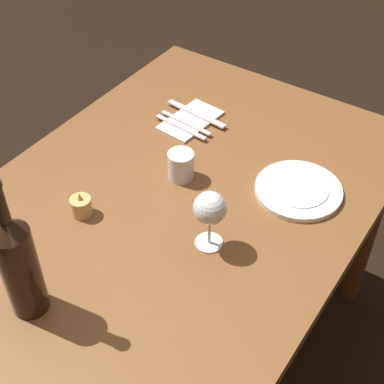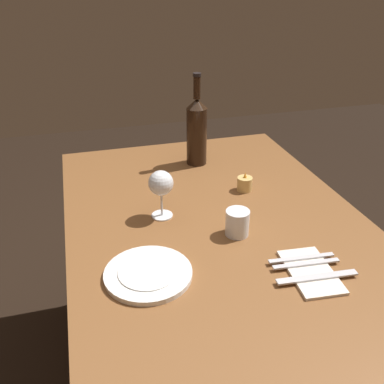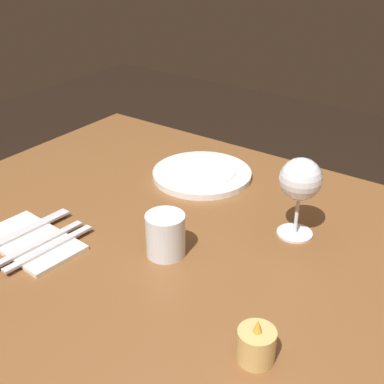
{
  "view_description": "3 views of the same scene",
  "coord_description": "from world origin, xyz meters",
  "px_view_note": "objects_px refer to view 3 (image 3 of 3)",
  "views": [
    {
      "loc": [
        -0.82,
        -0.62,
        1.72
      ],
      "look_at": [
        0.01,
        -0.06,
        0.79
      ],
      "focal_mm": 53.13,
      "sensor_mm": 36.0,
      "label": 1
    },
    {
      "loc": [
        1.05,
        -0.37,
        1.44
      ],
      "look_at": [
        -0.01,
        -0.08,
        0.84
      ],
      "focal_mm": 40.09,
      "sensor_mm": 36.0,
      "label": 2
    },
    {
      "loc": [
        -0.38,
        0.61,
        1.27
      ],
      "look_at": [
        0.06,
        -0.01,
        0.86
      ],
      "focal_mm": 48.47,
      "sensor_mm": 36.0,
      "label": 3
    }
  ],
  "objects_px": {
    "folded_napkin": "(31,242)",
    "table_knife": "(20,233)",
    "water_tumbler": "(166,237)",
    "fork_outer": "(49,248)",
    "votive_candle": "(256,346)",
    "dinner_plate": "(202,174)",
    "wine_glass_left": "(300,181)",
    "fork_inner": "(40,243)"
  },
  "relations": [
    {
      "from": "folded_napkin",
      "to": "table_knife",
      "type": "relative_size",
      "value": 0.94
    },
    {
      "from": "water_tumbler",
      "to": "fork_outer",
      "type": "relative_size",
      "value": 0.43
    },
    {
      "from": "water_tumbler",
      "to": "votive_candle",
      "type": "bearing_deg",
      "value": 153.67
    },
    {
      "from": "dinner_plate",
      "to": "fork_outer",
      "type": "bearing_deg",
      "value": 82.92
    },
    {
      "from": "folded_napkin",
      "to": "fork_outer",
      "type": "height_order",
      "value": "fork_outer"
    },
    {
      "from": "dinner_plate",
      "to": "folded_napkin",
      "type": "height_order",
      "value": "dinner_plate"
    },
    {
      "from": "wine_glass_left",
      "to": "fork_inner",
      "type": "height_order",
      "value": "wine_glass_left"
    },
    {
      "from": "water_tumbler",
      "to": "dinner_plate",
      "type": "height_order",
      "value": "water_tumbler"
    },
    {
      "from": "water_tumbler",
      "to": "folded_napkin",
      "type": "height_order",
      "value": "water_tumbler"
    },
    {
      "from": "wine_glass_left",
      "to": "table_knife",
      "type": "height_order",
      "value": "wine_glass_left"
    },
    {
      "from": "wine_glass_left",
      "to": "folded_napkin",
      "type": "bearing_deg",
      "value": 39.21
    },
    {
      "from": "fork_inner",
      "to": "dinner_plate",
      "type": "bearing_deg",
      "value": -100.58
    },
    {
      "from": "dinner_plate",
      "to": "fork_inner",
      "type": "distance_m",
      "value": 0.41
    },
    {
      "from": "wine_glass_left",
      "to": "water_tumbler",
      "type": "xyz_separation_m",
      "value": [
        0.16,
        0.19,
        -0.08
      ]
    },
    {
      "from": "fork_inner",
      "to": "fork_outer",
      "type": "height_order",
      "value": "same"
    },
    {
      "from": "votive_candle",
      "to": "folded_napkin",
      "type": "height_order",
      "value": "votive_candle"
    },
    {
      "from": "votive_candle",
      "to": "wine_glass_left",
      "type": "bearing_deg",
      "value": -73.65
    },
    {
      "from": "votive_candle",
      "to": "folded_napkin",
      "type": "xyz_separation_m",
      "value": [
        0.46,
        -0.01,
        -0.02
      ]
    },
    {
      "from": "fork_inner",
      "to": "fork_outer",
      "type": "bearing_deg",
      "value": 180.0
    },
    {
      "from": "dinner_plate",
      "to": "folded_napkin",
      "type": "bearing_deg",
      "value": 75.99
    },
    {
      "from": "dinner_plate",
      "to": "folded_napkin",
      "type": "distance_m",
      "value": 0.41
    },
    {
      "from": "fork_outer",
      "to": "table_knife",
      "type": "distance_m",
      "value": 0.08
    },
    {
      "from": "folded_napkin",
      "to": "fork_inner",
      "type": "relative_size",
      "value": 1.1
    },
    {
      "from": "water_tumbler",
      "to": "table_knife",
      "type": "distance_m",
      "value": 0.27
    },
    {
      "from": "fork_outer",
      "to": "table_knife",
      "type": "bearing_deg",
      "value": 0.0
    },
    {
      "from": "water_tumbler",
      "to": "folded_napkin",
      "type": "distance_m",
      "value": 0.25
    },
    {
      "from": "wine_glass_left",
      "to": "votive_candle",
      "type": "xyz_separation_m",
      "value": [
        -0.09,
        0.31,
        -0.09
      ]
    },
    {
      "from": "water_tumbler",
      "to": "fork_inner",
      "type": "bearing_deg",
      "value": 31.41
    },
    {
      "from": "folded_napkin",
      "to": "wine_glass_left",
      "type": "bearing_deg",
      "value": -140.79
    },
    {
      "from": "wine_glass_left",
      "to": "water_tumbler",
      "type": "distance_m",
      "value": 0.26
    },
    {
      "from": "folded_napkin",
      "to": "fork_outer",
      "type": "distance_m",
      "value": 0.05
    },
    {
      "from": "votive_candle",
      "to": "table_knife",
      "type": "height_order",
      "value": "votive_candle"
    },
    {
      "from": "fork_outer",
      "to": "folded_napkin",
      "type": "bearing_deg",
      "value": 0.0
    },
    {
      "from": "wine_glass_left",
      "to": "folded_napkin",
      "type": "height_order",
      "value": "wine_glass_left"
    },
    {
      "from": "water_tumbler",
      "to": "dinner_plate",
      "type": "bearing_deg",
      "value": -67.39
    },
    {
      "from": "wine_glass_left",
      "to": "fork_inner",
      "type": "distance_m",
      "value": 0.47
    },
    {
      "from": "water_tumbler",
      "to": "fork_inner",
      "type": "relative_size",
      "value": 0.43
    },
    {
      "from": "votive_candle",
      "to": "fork_outer",
      "type": "bearing_deg",
      "value": -0.73
    },
    {
      "from": "folded_napkin",
      "to": "votive_candle",
      "type": "bearing_deg",
      "value": 179.35
    },
    {
      "from": "wine_glass_left",
      "to": "votive_candle",
      "type": "bearing_deg",
      "value": 106.35
    },
    {
      "from": "folded_napkin",
      "to": "fork_outer",
      "type": "relative_size",
      "value": 1.1
    },
    {
      "from": "water_tumbler",
      "to": "folded_napkin",
      "type": "xyz_separation_m",
      "value": [
        0.22,
        0.12,
        -0.03
      ]
    }
  ]
}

